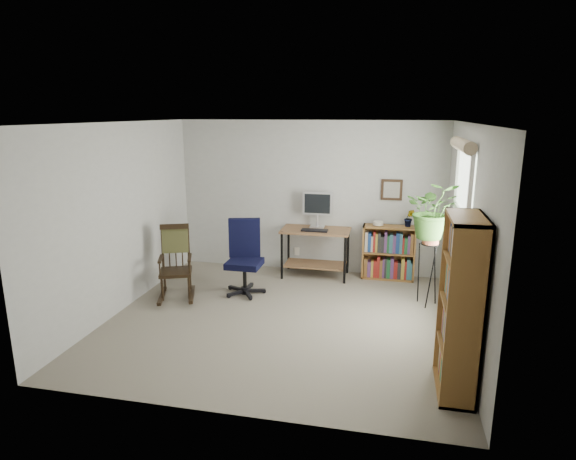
% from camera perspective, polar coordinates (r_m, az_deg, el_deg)
% --- Properties ---
extents(floor, '(4.20, 4.00, 0.00)m').
position_cam_1_polar(floor, '(6.12, -0.81, -10.48)').
color(floor, gray).
rests_on(floor, ground).
extents(ceiling, '(4.20, 4.00, 0.00)m').
position_cam_1_polar(ceiling, '(5.58, -0.89, 12.61)').
color(ceiling, silver).
rests_on(ceiling, ground).
extents(wall_back, '(4.20, 0.00, 2.40)m').
position_cam_1_polar(wall_back, '(7.65, 2.54, 3.89)').
color(wall_back, '#B8B8B3').
rests_on(wall_back, ground).
extents(wall_front, '(4.20, 0.00, 2.40)m').
position_cam_1_polar(wall_front, '(3.89, -7.54, -6.13)').
color(wall_front, '#B8B8B3').
rests_on(wall_front, ground).
extents(wall_left, '(0.00, 4.00, 2.40)m').
position_cam_1_polar(wall_left, '(6.52, -19.13, 1.39)').
color(wall_left, '#B8B8B3').
rests_on(wall_left, ground).
extents(wall_right, '(0.00, 4.00, 2.40)m').
position_cam_1_polar(wall_right, '(5.65, 20.38, -0.55)').
color(wall_right, '#B8B8B3').
rests_on(wall_right, ground).
extents(window, '(0.12, 1.20, 1.50)m').
position_cam_1_polar(window, '(5.89, 19.77, 2.07)').
color(window, white).
rests_on(window, wall_right).
extents(desk, '(1.05, 0.58, 0.76)m').
position_cam_1_polar(desk, '(7.53, 3.27, -2.71)').
color(desk, brown).
rests_on(desk, floor).
extents(monitor, '(0.46, 0.16, 0.56)m').
position_cam_1_polar(monitor, '(7.50, 3.51, 2.41)').
color(monitor, silver).
rests_on(monitor, desk).
extents(keyboard, '(0.40, 0.15, 0.02)m').
position_cam_1_polar(keyboard, '(7.31, 3.16, -0.04)').
color(keyboard, black).
rests_on(keyboard, desk).
extents(office_chair, '(0.71, 0.71, 1.07)m').
position_cam_1_polar(office_chair, '(6.77, -5.20, -3.29)').
color(office_chair, black).
rests_on(office_chair, floor).
extents(rocking_chair, '(0.82, 1.02, 1.03)m').
position_cam_1_polar(rocking_chair, '(6.78, -13.22, -3.74)').
color(rocking_chair, black).
rests_on(rocking_chair, floor).
extents(low_bookshelf, '(0.79, 0.26, 0.84)m').
position_cam_1_polar(low_bookshelf, '(7.55, 11.81, -2.63)').
color(low_bookshelf, olive).
rests_on(low_bookshelf, floor).
extents(tall_bookshelf, '(0.31, 0.72, 1.66)m').
position_cam_1_polar(tall_bookshelf, '(4.62, 19.73, -8.51)').
color(tall_bookshelf, olive).
rests_on(tall_bookshelf, floor).
extents(plant_stand, '(0.33, 0.33, 0.99)m').
position_cam_1_polar(plant_stand, '(6.64, 16.31, -4.49)').
color(plant_stand, black).
rests_on(plant_stand, floor).
extents(spider_plant, '(1.69, 1.88, 1.46)m').
position_cam_1_polar(spider_plant, '(6.38, 17.00, 5.41)').
color(spider_plant, '#356423').
rests_on(spider_plant, plant_stand).
extents(potted_plant_small, '(0.13, 0.24, 0.11)m').
position_cam_1_polar(potted_plant_small, '(7.45, 14.14, 0.78)').
color(potted_plant_small, '#356423').
rests_on(potted_plant_small, low_bookshelf).
extents(framed_picture, '(0.32, 0.04, 0.32)m').
position_cam_1_polar(framed_picture, '(7.49, 12.18, 4.67)').
color(framed_picture, black).
rests_on(framed_picture, wall_back).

